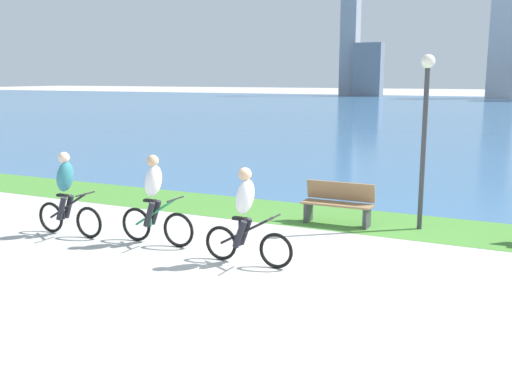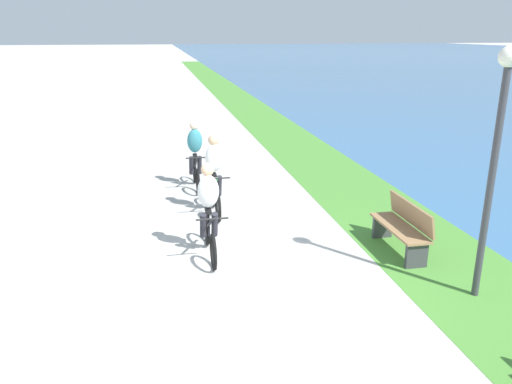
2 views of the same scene
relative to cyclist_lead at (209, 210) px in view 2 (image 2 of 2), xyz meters
name	(u,v)px [view 2 (image 2 of 2)]	position (x,y,z in m)	size (l,w,h in m)	color
ground_plane	(251,277)	(0.96, 0.54, -0.83)	(300.00, 300.00, 0.00)	#B2AFA8
grass_strip_bayside	(440,259)	(0.96, 3.82, -0.82)	(120.00, 2.25, 0.01)	#478433
cyclist_lead	(209,210)	(0.00, 0.00, 0.00)	(1.63, 0.52, 1.64)	black
cyclist_trailing	(214,175)	(-2.09, 0.34, 0.01)	(1.61, 0.52, 1.69)	black
cyclist_distant_rear	(195,155)	(-4.02, 0.10, 0.01)	(1.61, 0.52, 1.66)	black
bench_far_along_path	(403,227)	(0.50, 3.32, -0.38)	(1.50, 0.47, 0.90)	olive
lamppost_tall	(498,138)	(2.15, 3.67, 1.52)	(0.28, 0.28, 3.54)	#38383D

